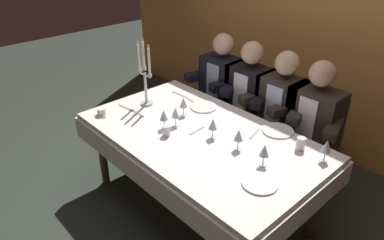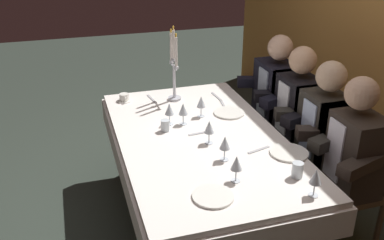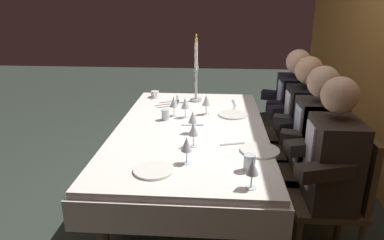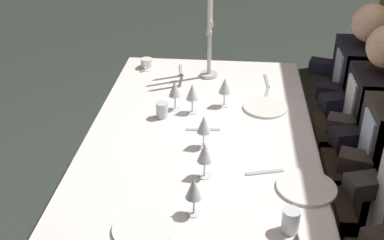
{
  "view_description": "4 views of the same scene",
  "coord_description": "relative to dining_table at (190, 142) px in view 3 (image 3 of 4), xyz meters",
  "views": [
    {
      "loc": [
        1.7,
        -1.65,
        2.17
      ],
      "look_at": [
        -0.05,
        -0.03,
        0.85
      ],
      "focal_mm": 33.32,
      "sensor_mm": 36.0,
      "label": 1
    },
    {
      "loc": [
        2.5,
        -0.82,
        2.1
      ],
      "look_at": [
        0.02,
        -0.07,
        0.88
      ],
      "focal_mm": 40.35,
      "sensor_mm": 36.0,
      "label": 2
    },
    {
      "loc": [
        2.39,
        0.18,
        1.65
      ],
      "look_at": [
        0.06,
        0.02,
        0.82
      ],
      "focal_mm": 32.18,
      "sensor_mm": 36.0,
      "label": 3
    },
    {
      "loc": [
        2.0,
        0.15,
        1.95
      ],
      "look_at": [
        0.02,
        -0.04,
        0.83
      ],
      "focal_mm": 44.83,
      "sensor_mm": 36.0,
      "label": 4
    }
  ],
  "objects": [
    {
      "name": "ground_plane",
      "position": [
        0.0,
        0.0,
        -0.62
      ],
      "size": [
        12.0,
        12.0,
        0.0
      ],
      "primitive_type": "plane",
      "color": "#2E372F"
    },
    {
      "name": "dinner_plate_2",
      "position": [
        0.7,
        -0.15,
        0.13
      ],
      "size": [
        0.23,
        0.23,
        0.01
      ],
      "primitive_type": "cylinder",
      "color": "white",
      "rests_on": "dining_table"
    },
    {
      "name": "seated_diner_2",
      "position": [
        0.14,
        0.89,
        0.11
      ],
      "size": [
        0.63,
        0.48,
        1.24
      ],
      "color": "brown",
      "rests_on": "ground_plane"
    },
    {
      "name": "seated_diner_0",
      "position": [
        -0.59,
        0.89,
        0.11
      ],
      "size": [
        0.63,
        0.48,
        1.24
      ],
      "color": "brown",
      "rests_on": "ground_plane"
    },
    {
      "name": "wine_glass_1",
      "position": [
        -0.31,
        0.11,
        0.23
      ],
      "size": [
        0.07,
        0.07,
        0.16
      ],
      "color": "silver",
      "rests_on": "dining_table"
    },
    {
      "name": "seated_diner_1",
      "position": [
        -0.23,
        0.89,
        0.11
      ],
      "size": [
        0.63,
        0.48,
        1.24
      ],
      "color": "brown",
      "rests_on": "ground_plane"
    },
    {
      "name": "wine_glass_6",
      "position": [
        0.84,
        0.37,
        0.23
      ],
      "size": [
        0.07,
        0.07,
        0.16
      ],
      "color": "silver",
      "rests_on": "dining_table"
    },
    {
      "name": "coffee_cup_0",
      "position": [
        -0.78,
        -0.4,
        0.15
      ],
      "size": [
        0.13,
        0.12,
        0.06
      ],
      "color": "white",
      "rests_on": "dining_table"
    },
    {
      "name": "seated_diner_3",
      "position": [
        0.47,
        0.89,
        0.11
      ],
      "size": [
        0.63,
        0.48,
        1.24
      ],
      "color": "brown",
      "rests_on": "ground_plane"
    },
    {
      "name": "wine_glass_4",
      "position": [
        -0.22,
        -0.06,
        0.23
      ],
      "size": [
        0.07,
        0.07,
        0.16
      ],
      "color": "silver",
      "rests_on": "dining_table"
    },
    {
      "name": "wine_glass_3",
      "position": [
        0.59,
        0.02,
        0.23
      ],
      "size": [
        0.07,
        0.07,
        0.16
      ],
      "color": "silver",
      "rests_on": "dining_table"
    },
    {
      "name": "wine_glass_0",
      "position": [
        -0.25,
        -0.15,
        0.23
      ],
      "size": [
        0.07,
        0.07,
        0.16
      ],
      "color": "silver",
      "rests_on": "dining_table"
    },
    {
      "name": "spoon_3",
      "position": [
        -0.04,
        0.01,
        0.12
      ],
      "size": [
        0.03,
        0.17,
        0.01
      ],
      "primitive_type": "cube",
      "rotation": [
        0.0,
        0.0,
        1.66
      ],
      "color": "#B7B7BC",
      "rests_on": "dining_table"
    },
    {
      "name": "knife_1",
      "position": [
        -0.75,
        -0.18,
        0.12
      ],
      "size": [
        0.19,
        0.05,
        0.01
      ],
      "primitive_type": "cube",
      "rotation": [
        0.0,
        0.0,
        0.15
      ],
      "color": "#B7B7BC",
      "rests_on": "dining_table"
    },
    {
      "name": "wine_glass_5",
      "position": [
        0.34,
        0.05,
        0.24
      ],
      "size": [
        0.07,
        0.07,
        0.16
      ],
      "color": "silver",
      "rests_on": "dining_table"
    },
    {
      "name": "water_tumbler_1",
      "position": [
        -0.15,
        -0.21,
        0.16
      ],
      "size": [
        0.06,
        0.06,
        0.08
      ],
      "primitive_type": "cylinder",
      "color": "silver",
      "rests_on": "dining_table"
    },
    {
      "name": "knife_0",
      "position": [
        -0.65,
        0.35,
        0.12
      ],
      "size": [
        0.19,
        0.03,
        0.01
      ],
      "primitive_type": "cube",
      "rotation": [
        0.0,
        0.0,
        0.08
      ],
      "color": "#B7B7BC",
      "rests_on": "dining_table"
    },
    {
      "name": "water_tumbler_0",
      "position": [
        0.65,
        0.38,
        0.17
      ],
      "size": [
        0.07,
        0.07,
        0.09
      ],
      "primitive_type": "cylinder",
      "color": "silver",
      "rests_on": "dining_table"
    },
    {
      "name": "dinner_plate_1",
      "position": [
        -0.3,
        0.33,
        0.13
      ],
      "size": [
        0.24,
        0.24,
        0.01
      ],
      "primitive_type": "cylinder",
      "color": "white",
      "rests_on": "dining_table"
    },
    {
      "name": "dining_table",
      "position": [
        0.0,
        0.0,
        0.0
      ],
      "size": [
        1.94,
        1.14,
        0.74
      ],
      "color": "white",
      "rests_on": "ground_plane"
    },
    {
      "name": "dinner_plate_0",
      "position": [
        0.39,
        0.47,
        0.13
      ],
      "size": [
        0.25,
        0.25,
        0.01
      ],
      "primitive_type": "cylinder",
      "color": "white",
      "rests_on": "dining_table"
    },
    {
      "name": "candelabra",
      "position": [
        -0.69,
        -0.0,
        0.37
      ],
      "size": [
        0.19,
        0.11,
        0.61
      ],
      "color": "silver",
      "rests_on": "dining_table"
    },
    {
      "name": "knife_4",
      "position": [
        -0.46,
        0.34,
        0.12
      ],
      "size": [
        0.19,
        0.05,
        0.01
      ],
      "primitive_type": "cube",
      "rotation": [
        0.0,
        0.0,
        -0.15
      ],
      "color": "#B7B7BC",
      "rests_on": "dining_table"
    },
    {
      "name": "wine_glass_2",
      "position": [
        0.11,
        0.03,
        0.24
      ],
      "size": [
        0.07,
        0.07,
        0.16
      ],
      "color": "silver",
      "rests_on": "dining_table"
    },
    {
      "name": "fork_2",
      "position": [
        0.3,
        0.3,
        0.12
      ],
      "size": [
        0.06,
        0.17,
        0.01
      ],
      "primitive_type": "cube",
      "rotation": [
        0.0,
        0.0,
        1.84
      ],
      "color": "#B7B7BC",
      "rests_on": "dining_table"
    }
  ]
}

